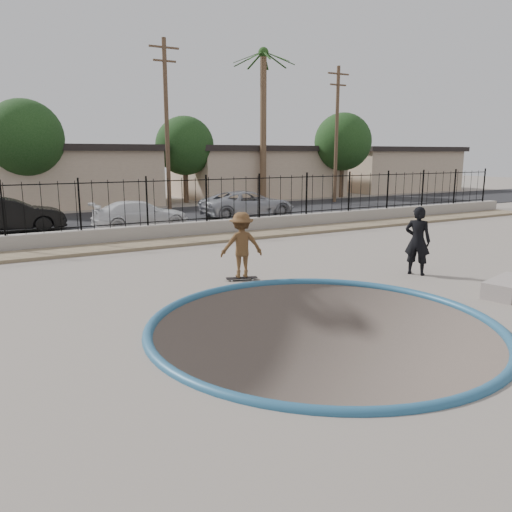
{
  "coord_description": "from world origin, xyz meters",
  "views": [
    {
      "loc": [
        -5.78,
        -8.55,
        3.36
      ],
      "look_at": [
        0.16,
        2.0,
        0.86
      ],
      "focal_mm": 35.0,
      "sensor_mm": 36.0,
      "label": 1
    }
  ],
  "objects": [
    {
      "name": "palm_right",
      "position": [
        12.0,
        22.0,
        7.33
      ],
      "size": [
        2.3,
        2.3,
        10.3
      ],
      "color": "brown",
      "rests_on": "ground"
    },
    {
      "name": "concrete_ledge",
      "position": [
        5.2,
        -1.45,
        0.2
      ],
      "size": [
        1.73,
        1.09,
        0.4
      ],
      "primitive_type": "cube",
      "rotation": [
        0.0,
        0.0,
        0.26
      ],
      "color": "gray",
      "rests_on": "ground"
    },
    {
      "name": "house_east_far",
      "position": [
        28.0,
        26.5,
        1.97
      ],
      "size": [
        11.6,
        8.6,
        3.9
      ],
      "color": "tan",
      "rests_on": "ground"
    },
    {
      "name": "rock_strip",
      "position": [
        0.0,
        9.2,
        0.06
      ],
      "size": [
        42.0,
        1.6,
        0.11
      ],
      "primitive_type": "cube",
      "color": "#9A8565",
      "rests_on": "ground"
    },
    {
      "name": "car_b",
      "position": [
        -4.59,
        15.0,
        0.77
      ],
      "size": [
        4.49,
        1.66,
        1.47
      ],
      "primitive_type": "imported",
      "rotation": [
        0.0,
        0.0,
        1.55
      ],
      "color": "black",
      "rests_on": "street"
    },
    {
      "name": "bowl_pit",
      "position": [
        0.0,
        -1.0,
        0.0
      ],
      "size": [
        6.84,
        6.84,
        1.8
      ],
      "primitive_type": null,
      "color": "#453D35",
      "rests_on": "ground"
    },
    {
      "name": "coping_ring",
      "position": [
        0.0,
        -1.0,
        0.0
      ],
      "size": [
        7.04,
        7.04,
        0.2
      ],
      "primitive_type": "torus",
      "color": "#26597D",
      "rests_on": "ground"
    },
    {
      "name": "skateboard",
      "position": [
        0.28,
        3.0,
        0.06
      ],
      "size": [
        0.86,
        0.46,
        0.07
      ],
      "rotation": [
        0.0,
        0.0,
        -0.32
      ],
      "color": "black",
      "rests_on": "ground"
    },
    {
      "name": "videographer",
      "position": [
        4.87,
        1.17,
        0.96
      ],
      "size": [
        0.76,
        0.84,
        1.93
      ],
      "primitive_type": "imported",
      "rotation": [
        0.0,
        0.0,
        2.12
      ],
      "color": "black",
      "rests_on": "ground"
    },
    {
      "name": "utility_pole_right",
      "position": [
        16.0,
        19.0,
        4.7
      ],
      "size": [
        1.7,
        0.24,
        9.0
      ],
      "color": "#473323",
      "rests_on": "ground"
    },
    {
      "name": "ground",
      "position": [
        0.0,
        12.0,
        -1.1
      ],
      "size": [
        120.0,
        120.0,
        2.2
      ],
      "primitive_type": "cube",
      "color": "gray",
      "rests_on": "ground"
    },
    {
      "name": "street_tree_right",
      "position": [
        19.0,
        22.0,
        4.19
      ],
      "size": [
        4.32,
        4.32,
        6.36
      ],
      "color": "#473323",
      "rests_on": "ground"
    },
    {
      "name": "street_tree_mid",
      "position": [
        7.0,
        24.0,
        3.84
      ],
      "size": [
        3.96,
        3.96,
        5.83
      ],
      "color": "#473323",
      "rests_on": "ground"
    },
    {
      "name": "car_c",
      "position": [
        0.64,
        13.4,
        0.66
      ],
      "size": [
        4.32,
        1.85,
        1.24
      ],
      "primitive_type": "imported",
      "rotation": [
        0.0,
        0.0,
        1.54
      ],
      "color": "white",
      "rests_on": "street"
    },
    {
      "name": "house_center",
      "position": [
        0.0,
        26.5,
        1.97
      ],
      "size": [
        10.6,
        8.6,
        3.9
      ],
      "color": "tan",
      "rests_on": "ground"
    },
    {
      "name": "retaining_wall",
      "position": [
        0.0,
        10.3,
        0.3
      ],
      "size": [
        42.0,
        0.45,
        0.6
      ],
      "primitive_type": "cube",
      "color": "gray",
      "rests_on": "ground"
    },
    {
      "name": "street_tree_left",
      "position": [
        -3.0,
        23.0,
        4.19
      ],
      "size": [
        4.32,
        4.32,
        6.36
      ],
      "color": "#473323",
      "rests_on": "ground"
    },
    {
      "name": "skater",
      "position": [
        0.28,
        3.0,
        0.87
      ],
      "size": [
        1.26,
        0.94,
        1.74
      ],
      "primitive_type": "imported",
      "rotation": [
        0.0,
        0.0,
        2.85
      ],
      "color": "brown",
      "rests_on": "ground"
    },
    {
      "name": "car_d",
      "position": [
        6.68,
        14.43,
        0.73
      ],
      "size": [
        5.07,
        2.42,
        1.4
      ],
      "primitive_type": "imported",
      "rotation": [
        0.0,
        0.0,
        1.55
      ],
      "color": "#A0A2A9",
      "rests_on": "street"
    },
    {
      "name": "street",
      "position": [
        0.0,
        17.0,
        0.02
      ],
      "size": [
        90.0,
        8.0,
        0.04
      ],
      "primitive_type": "cube",
      "color": "black",
      "rests_on": "ground"
    },
    {
      "name": "fence",
      "position": [
        0.0,
        10.3,
        1.5
      ],
      "size": [
        40.0,
        0.04,
        1.8
      ],
      "color": "black",
      "rests_on": "retaining_wall"
    },
    {
      "name": "utility_pole_mid",
      "position": [
        4.0,
        19.0,
        4.96
      ],
      "size": [
        1.7,
        0.24,
        9.5
      ],
      "color": "#473323",
      "rests_on": "ground"
    },
    {
      "name": "house_east",
      "position": [
        14.0,
        26.5,
        1.97
      ],
      "size": [
        12.6,
        8.6,
        3.9
      ],
      "color": "tan",
      "rests_on": "ground"
    }
  ]
}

